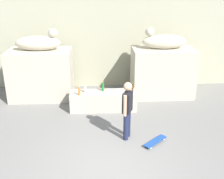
# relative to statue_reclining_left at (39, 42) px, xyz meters

# --- Properties ---
(ground_plane) EXTENTS (40.00, 40.00, 0.00)m
(ground_plane) POSITION_rel_statue_reclining_left_xyz_m (2.22, -4.49, -2.09)
(ground_plane) COLOR slate
(facade_wall) EXTENTS (11.34, 0.60, 5.90)m
(facade_wall) POSITION_rel_statue_reclining_left_xyz_m (2.22, 1.37, 0.86)
(facade_wall) COLOR #A9A689
(facade_wall) RESTS_ON ground_plane
(pedestal_left) EXTENTS (2.27, 1.33, 1.80)m
(pedestal_left) POSITION_rel_statue_reclining_left_xyz_m (-0.04, 0.00, -1.18)
(pedestal_left) COLOR #B7AD99
(pedestal_left) RESTS_ON ground_plane
(pedestal_right) EXTENTS (2.27, 1.33, 1.80)m
(pedestal_right) POSITION_rel_statue_reclining_left_xyz_m (4.48, 0.00, -1.18)
(pedestal_right) COLOR #B7AD99
(pedestal_right) RESTS_ON ground_plane
(statue_reclining_left) EXTENTS (1.61, 0.59, 0.78)m
(statue_reclining_left) POSITION_rel_statue_reclining_left_xyz_m (0.00, 0.00, 0.00)
(statue_reclining_left) COLOR beige
(statue_reclining_left) RESTS_ON pedestal_left
(statue_reclining_right) EXTENTS (1.62, 0.61, 0.78)m
(statue_reclining_right) POSITION_rel_statue_reclining_left_xyz_m (4.45, 0.00, 0.00)
(statue_reclining_right) COLOR beige
(statue_reclining_right) RESTS_ON pedestal_right
(ledge_block) EXTENTS (2.23, 0.65, 0.64)m
(ledge_block) POSITION_rel_statue_reclining_left_xyz_m (2.22, -1.20, -1.77)
(ledge_block) COLOR #B7AD99
(ledge_block) RESTS_ON ground_plane
(skater) EXTENTS (0.33, 0.50, 1.67)m
(skater) POSITION_rel_statue_reclining_left_xyz_m (2.83, -3.09, -1.16)
(skater) COLOR #1E233F
(skater) RESTS_ON ground_plane
(skateboard) EXTENTS (0.73, 0.69, 0.08)m
(skateboard) POSITION_rel_statue_reclining_left_xyz_m (3.58, -3.43, -2.02)
(skateboard) COLOR navy
(skateboard) RESTS_ON ground_plane
(bottle_green) EXTENTS (0.08, 0.08, 0.33)m
(bottle_green) POSITION_rel_statue_reclining_left_xyz_m (2.22, -1.10, -1.31)
(bottle_green) COLOR #1E722D
(bottle_green) RESTS_ON ledge_block
(bottle_brown) EXTENTS (0.07, 0.07, 0.27)m
(bottle_brown) POSITION_rel_statue_reclining_left_xyz_m (3.23, -1.12, -1.34)
(bottle_brown) COLOR #593314
(bottle_brown) RESTS_ON ledge_block
(bottle_orange) EXTENTS (0.07, 0.07, 0.30)m
(bottle_orange) POSITION_rel_statue_reclining_left_xyz_m (1.44, -1.43, -1.32)
(bottle_orange) COLOR orange
(bottle_orange) RESTS_ON ledge_block
(bottle_clear) EXTENTS (0.07, 0.07, 0.32)m
(bottle_clear) POSITION_rel_statue_reclining_left_xyz_m (1.62, -1.20, -1.32)
(bottle_clear) COLOR silver
(bottle_clear) RESTS_ON ledge_block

